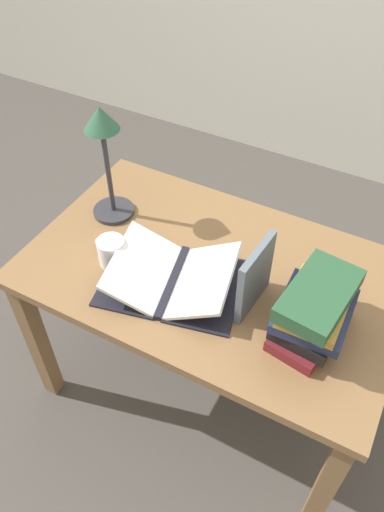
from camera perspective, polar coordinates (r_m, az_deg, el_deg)
ground_plane at (r=2.27m, az=1.75°, el=-14.16°), size 12.00×12.00×0.00m
reading_desk at (r=1.75m, az=2.20°, el=-3.73°), size 1.25×0.77×0.73m
open_book at (r=1.61m, az=-2.26°, el=-2.48°), size 0.51×0.41×0.10m
book_stack_tall at (r=1.47m, az=13.83°, el=-6.16°), size 0.21×0.30×0.20m
book_standing_upright at (r=1.50m, az=7.20°, el=-2.47°), size 0.04×0.20×0.24m
reading_lamp at (r=1.73m, az=-9.99°, el=12.36°), size 0.15×0.15×0.44m
coffee_mug at (r=1.68m, az=-9.20°, el=0.50°), size 0.12×0.09×0.10m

